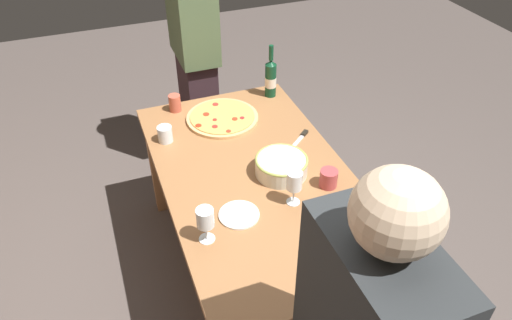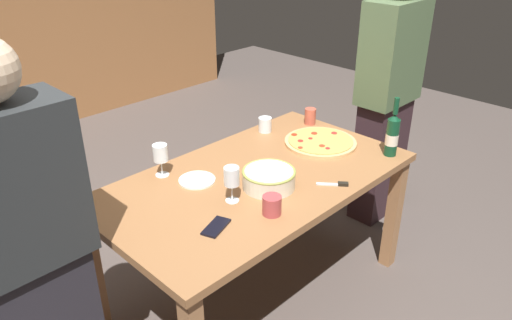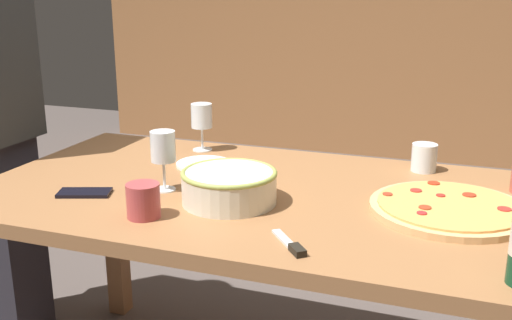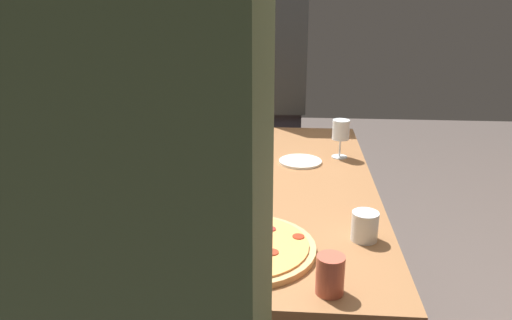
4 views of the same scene
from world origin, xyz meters
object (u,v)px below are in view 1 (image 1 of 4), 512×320
Objects in this scene: cup_amber at (175,103)px; cup_ceramic at (329,178)px; pizza at (222,118)px; dining_table at (256,189)px; serving_bowl at (281,165)px; side_plate at (239,215)px; wine_bottle at (271,78)px; cell_phone at (335,224)px; pizza_knife at (302,136)px; wine_glass_by_bottle at (205,219)px; cup_spare at (165,134)px; person_host at (195,52)px; wine_glass_near_pizza at (294,182)px.

cup_amber reaches higher than cup_ceramic.
dining_table is at bearing -179.38° from pizza.
dining_table is 18.19× the size of cup_ceramic.
serving_bowl is 0.83m from cup_amber.
side_plate is at bearing 125.53° from serving_bowl.
dining_table is 3.92× the size of pizza.
side_plate is (-0.96, -0.06, -0.04)m from cup_amber.
wine_bottle reaches higher than cup_amber.
cell_phone reaches higher than dining_table.
cup_amber is at bearing 86.75° from wine_bottle.
pizza_knife is at bearing -42.91° from serving_bowl.
pizza_knife is (0.53, -0.69, -0.11)m from wine_glass_by_bottle.
dining_table is 0.58m from cup_spare.
wine_glass_by_bottle is at bearing 147.95° from cell_phone.
pizza is at bearing -1.11° from person_host.
cup_spare is (0.47, 0.47, -0.01)m from serving_bowl.
person_host reaches higher than wine_glass_near_pizza.
dining_table is 9.54× the size of wine_glass_by_bottle.
wine_bottle reaches higher than cell_phone.
cup_ceramic reaches higher than dining_table.
person_host reaches higher than cup_ceramic.
dining_table is at bearing 55.95° from cup_ceramic.
wine_bottle reaches higher than serving_bowl.
wine_glass_by_bottle is (-0.08, 0.43, -0.00)m from wine_glass_near_pizza.
wine_glass_by_bottle is at bearing 116.22° from side_plate.
serving_bowl is 1.80× the size of cell_phone.
wine_glass_near_pizza is 0.25m from cell_phone.
pizza is 0.78m from cup_ceramic.
person_host reaches higher than serving_bowl.
pizza_knife is at bearing -48.90° from side_plate.
dining_table is 0.52m from wine_glass_by_bottle.
side_plate is 1.44m from person_host.
wine_glass_near_pizza is (-0.25, -0.09, 0.21)m from dining_table.
cup_spare is 0.61× the size of cell_phone.
cup_amber is 0.75× the size of pizza_knife.
cup_spare is 0.73m from pizza_knife.
person_host is at bearing 11.24° from cup_ceramic.
cup_spare is (-0.25, 0.70, -0.08)m from wine_bottle.
wine_glass_near_pizza is 0.10× the size of person_host.
pizza is 4.10× the size of cup_amber.
wine_glass_near_pizza is (-0.21, 0.03, 0.07)m from serving_bowl.
person_host is at bearing -0.77° from dining_table.
side_plate is at bearing -164.95° from cup_spare.
wine_bottle is at bearing -15.76° from wine_glass_near_pizza.
wine_glass_near_pizza is 1.43m from person_host.
wine_glass_by_bottle reaches higher than cup_ceramic.
pizza_knife is at bearing -29.39° from wine_glass_near_pizza.
wine_glass_by_bottle is (-1.01, 0.69, -0.00)m from wine_bottle.
cell_phone is 1.08× the size of pizza_knife.
dining_table is 0.41m from pizza_knife.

